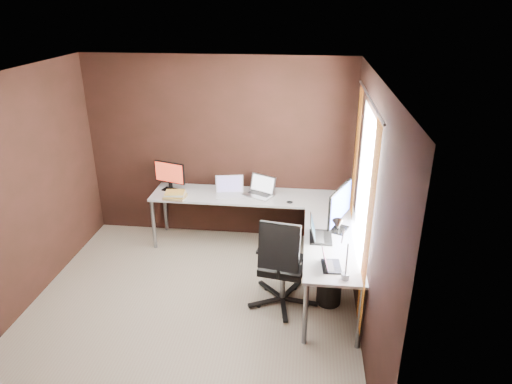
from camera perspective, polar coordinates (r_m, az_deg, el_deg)
room at (r=4.56m, az=-4.56°, el=-1.21°), size 3.60×3.60×2.50m
desk at (r=5.63m, az=2.52°, el=-2.93°), size 2.65×2.25×0.73m
drawer_pedestal at (r=5.90m, az=8.25°, el=-6.02°), size 0.42×0.50×0.60m
monitor_left at (r=6.25m, az=-10.75°, el=2.18°), size 0.44×0.19×0.40m
monitor_right at (r=5.13m, az=10.44°, el=-1.73°), size 0.27×0.60×0.52m
laptop_white at (r=6.06m, az=-3.31°, el=0.13°), size 0.41×0.32×0.24m
laptop_silver at (r=6.06m, az=0.52°, el=0.17°), size 0.46×0.41×0.25m
laptop_black_big at (r=5.03m, az=7.73°, el=-5.19°), size 0.25×0.35×0.23m
laptop_black_small at (r=4.54m, az=9.09°, el=-8.81°), size 0.21×0.27×0.18m
book_stack at (r=6.05m, az=-10.10°, el=-0.36°), size 0.29×0.24×0.09m
mouse_left at (r=6.05m, az=-9.75°, el=-0.60°), size 0.09×0.06×0.03m
mouse_corner at (r=5.83m, az=4.24°, el=-1.27°), size 0.10×0.07×0.03m
desk_lamp at (r=4.28m, az=10.51°, el=-6.06°), size 0.19×0.22×0.58m
office_chair at (r=5.07m, az=3.26°, el=-10.86°), size 0.61×0.62×1.08m
wastebasket at (r=5.25m, az=9.11°, el=-12.01°), size 0.31×0.31×0.31m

